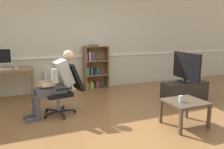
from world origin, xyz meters
TOP-DOWN VIEW (x-y plane):
  - ground_plane at (0.00, 0.00)m, footprint 18.00×18.00m
  - back_wall at (0.00, 2.65)m, footprint 12.00×0.13m
  - computer_desk at (-2.00, 2.15)m, footprint 1.34×0.67m
  - keyboard at (-1.98, 2.01)m, footprint 0.40×0.12m
  - computer_mouse at (-1.68, 2.03)m, footprint 0.06×0.10m
  - bookshelf at (0.30, 2.44)m, footprint 0.68×0.29m
  - radiator at (-0.64, 2.54)m, footprint 0.81×0.08m
  - office_chair at (-0.82, 0.86)m, footprint 0.80×0.63m
  - person_seated at (-1.01, 0.83)m, footprint 0.97×0.45m
  - tv_stand at (1.88, 0.60)m, footprint 1.09×0.39m
  - tv_screen at (1.88, 0.60)m, footprint 0.24×0.99m
  - coffee_table at (0.89, -0.52)m, footprint 0.63×0.58m
  - drinking_glass at (0.79, -0.53)m, footprint 0.06×0.06m

SIDE VIEW (x-z plane):
  - ground_plane at x=0.00m, z-range 0.00..0.00m
  - tv_stand at x=1.88m, z-range 0.00..0.44m
  - radiator at x=-0.64m, z-range 0.00..0.60m
  - coffee_table at x=0.89m, z-range 0.16..0.59m
  - drinking_glass at x=0.79m, z-range 0.44..0.54m
  - office_chair at x=-0.82m, z-range 0.04..1.01m
  - bookshelf at x=0.30m, z-range -0.05..1.21m
  - person_seated at x=-1.01m, z-range 0.04..1.27m
  - computer_desk at x=-2.00m, z-range 0.28..1.03m
  - keyboard at x=-1.98m, z-range 0.76..0.78m
  - computer_mouse at x=-1.68m, z-range 0.76..0.79m
  - tv_screen at x=1.88m, z-range 0.46..1.13m
  - back_wall at x=0.00m, z-range 0.00..2.70m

